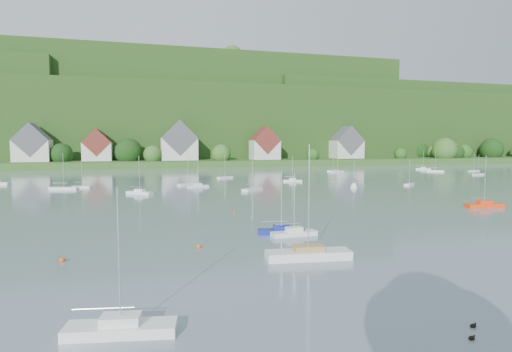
{
  "coord_description": "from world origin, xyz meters",
  "views": [
    {
      "loc": [
        -11.15,
        -3.54,
        10.28
      ],
      "look_at": [
        10.35,
        75.0,
        4.0
      ],
      "focal_mm": 29.15,
      "sensor_mm": 36.0,
      "label": 1
    }
  ],
  "objects_px": {
    "near_sailboat_3": "(294,232)",
    "near_sailboat_0": "(121,327)",
    "near_sailboat_5": "(484,205)",
    "near_sailboat_2": "(308,253)",
    "near_sailboat_1": "(281,230)"
  },
  "relations": [
    {
      "from": "near_sailboat_1",
      "to": "near_sailboat_0",
      "type": "bearing_deg",
      "value": -116.1
    },
    {
      "from": "near_sailboat_0",
      "to": "near_sailboat_2",
      "type": "distance_m",
      "value": 19.04
    },
    {
      "from": "near_sailboat_3",
      "to": "near_sailboat_0",
      "type": "bearing_deg",
      "value": -134.4
    },
    {
      "from": "near_sailboat_3",
      "to": "near_sailboat_5",
      "type": "relative_size",
      "value": 0.83
    },
    {
      "from": "near_sailboat_2",
      "to": "near_sailboat_3",
      "type": "distance_m",
      "value": 9.38
    },
    {
      "from": "near_sailboat_1",
      "to": "near_sailboat_3",
      "type": "bearing_deg",
      "value": -43.04
    },
    {
      "from": "near_sailboat_0",
      "to": "near_sailboat_1",
      "type": "bearing_deg",
      "value": 62.51
    },
    {
      "from": "near_sailboat_1",
      "to": "near_sailboat_2",
      "type": "relative_size",
      "value": 0.71
    },
    {
      "from": "near_sailboat_2",
      "to": "near_sailboat_5",
      "type": "xyz_separation_m",
      "value": [
        39.43,
        20.89,
        -0.06
      ]
    },
    {
      "from": "near_sailboat_1",
      "to": "near_sailboat_2",
      "type": "bearing_deg",
      "value": -84.49
    },
    {
      "from": "near_sailboat_0",
      "to": "near_sailboat_2",
      "type": "height_order",
      "value": "near_sailboat_2"
    },
    {
      "from": "near_sailboat_0",
      "to": "near_sailboat_5",
      "type": "distance_m",
      "value": 63.54
    },
    {
      "from": "near_sailboat_5",
      "to": "near_sailboat_3",
      "type": "bearing_deg",
      "value": -155.81
    },
    {
      "from": "near_sailboat_2",
      "to": "near_sailboat_0",
      "type": "bearing_deg",
      "value": -137.87
    },
    {
      "from": "near_sailboat_3",
      "to": "near_sailboat_2",
      "type": "bearing_deg",
      "value": -106.27
    }
  ]
}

